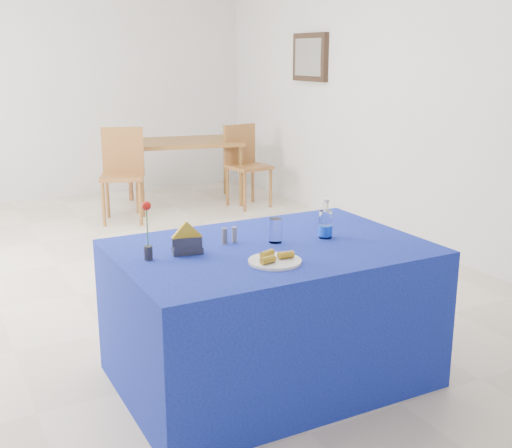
# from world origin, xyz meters

# --- Properties ---
(floor) EXTENTS (7.00, 7.00, 0.00)m
(floor) POSITION_xyz_m (0.00, 0.00, 0.00)
(floor) COLOR beige
(floor) RESTS_ON ground
(room_shell) EXTENTS (7.00, 7.00, 7.00)m
(room_shell) POSITION_xyz_m (0.00, 0.00, 1.75)
(room_shell) COLOR silver
(room_shell) RESTS_ON ground
(picture_frame) EXTENTS (0.06, 0.64, 0.52)m
(picture_frame) POSITION_xyz_m (2.47, 1.60, 1.70)
(picture_frame) COLOR black
(picture_frame) RESTS_ON room_shell
(picture_art) EXTENTS (0.02, 0.52, 0.40)m
(picture_art) POSITION_xyz_m (2.44, 1.60, 1.70)
(picture_art) COLOR #998C66
(picture_art) RESTS_ON room_shell
(plate) EXTENTS (0.26, 0.26, 0.01)m
(plate) POSITION_xyz_m (-0.02, -2.02, 0.77)
(plate) COLOR silver
(plate) RESTS_ON blue_table
(drinking_glass) EXTENTS (0.07, 0.07, 0.13)m
(drinking_glass) POSITION_xyz_m (0.16, -1.72, 0.82)
(drinking_glass) COLOR white
(drinking_glass) RESTS_ON blue_table
(salt_shaker) EXTENTS (0.03, 0.03, 0.08)m
(salt_shaker) POSITION_xyz_m (-0.04, -1.62, 0.80)
(salt_shaker) COLOR slate
(salt_shaker) RESTS_ON blue_table
(pepper_shaker) EXTENTS (0.03, 0.03, 0.08)m
(pepper_shaker) POSITION_xyz_m (-0.10, -1.62, 0.80)
(pepper_shaker) COLOR #5C5C61
(pepper_shaker) RESTS_ON blue_table
(blue_table) EXTENTS (1.60, 1.10, 0.76)m
(blue_table) POSITION_xyz_m (0.10, -1.76, 0.38)
(blue_table) COLOR #0F108C
(blue_table) RESTS_ON floor
(water_bottle) EXTENTS (0.08, 0.08, 0.21)m
(water_bottle) POSITION_xyz_m (0.44, -1.77, 0.83)
(water_bottle) COLOR white
(water_bottle) RESTS_ON blue_table
(napkin_holder) EXTENTS (0.16, 0.09, 0.17)m
(napkin_holder) POSITION_xyz_m (-0.34, -1.69, 0.81)
(napkin_holder) COLOR #343338
(napkin_holder) RESTS_ON blue_table
(rose_vase) EXTENTS (0.05, 0.05, 0.29)m
(rose_vase) POSITION_xyz_m (-0.54, -1.69, 0.90)
(rose_vase) COLOR #232227
(rose_vase) RESTS_ON blue_table
(oak_table) EXTENTS (1.40, 1.03, 0.76)m
(oak_table) POSITION_xyz_m (1.29, 2.47, 0.68)
(oak_table) COLOR olive
(oak_table) RESTS_ON floor
(chair_bg_left) EXTENTS (0.57, 0.57, 0.98)m
(chair_bg_left) POSITION_xyz_m (0.42, 2.03, 0.57)
(chair_bg_left) COLOR brown
(chair_bg_left) RESTS_ON floor
(chair_bg_right) EXTENTS (0.47, 0.47, 0.95)m
(chair_bg_right) POSITION_xyz_m (1.87, 2.04, 0.55)
(chair_bg_right) COLOR brown
(chair_bg_right) RESTS_ON floor
(banana_pieces) EXTENTS (0.20, 0.14, 0.04)m
(banana_pieces) POSITION_xyz_m (-0.02, -2.02, 0.79)
(banana_pieces) COLOR yellow
(banana_pieces) RESTS_ON plate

